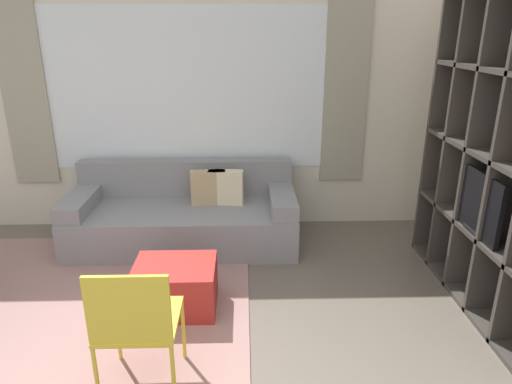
# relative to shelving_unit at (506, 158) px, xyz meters

# --- Properties ---
(wall_back) EXTENTS (6.40, 0.11, 2.70)m
(wall_back) POSITION_rel_shelving_unit_xyz_m (-2.44, 1.60, 0.19)
(wall_back) COLOR beige
(wall_back) RESTS_ON ground_plane
(area_rug) EXTENTS (2.90, 2.32, 0.01)m
(area_rug) POSITION_rel_shelving_unit_xyz_m (-3.30, 0.02, -1.16)
(area_rug) COLOR gray
(area_rug) RESTS_ON ground_plane
(shelving_unit) EXTENTS (0.38, 1.87, 2.35)m
(shelving_unit) POSITION_rel_shelving_unit_xyz_m (0.00, 0.00, 0.00)
(shelving_unit) COLOR #232328
(shelving_unit) RESTS_ON ground_plane
(couch_main) EXTENTS (2.18, 0.92, 0.76)m
(couch_main) POSITION_rel_shelving_unit_xyz_m (-2.47, 1.10, -0.89)
(couch_main) COLOR gray
(couch_main) RESTS_ON ground_plane
(ottoman) EXTENTS (0.61, 0.50, 0.37)m
(ottoman) POSITION_rel_shelving_unit_xyz_m (-2.40, -0.07, -0.98)
(ottoman) COLOR #A82823
(ottoman) RESTS_ON ground_plane
(folding_chair) EXTENTS (0.44, 0.46, 0.86)m
(folding_chair) POSITION_rel_shelving_unit_xyz_m (-2.48, -0.95, -0.64)
(folding_chair) COLOR gold
(folding_chair) RESTS_ON ground_plane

